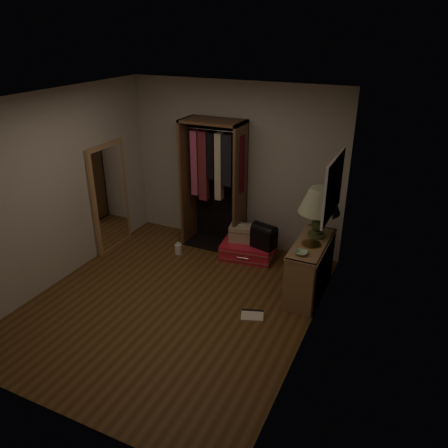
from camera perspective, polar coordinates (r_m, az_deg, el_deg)
The scene contains 13 objects.
ground at distance 5.87m, azimuth -6.69°, elevation -10.15°, with size 4.00×4.00×0.00m, color #543618.
room_walls at distance 5.16m, azimuth -6.54°, elevation 3.68°, with size 3.52×4.02×2.60m.
console_bookshelf at distance 5.98m, azimuth 11.22°, elevation -5.31°, with size 0.42×1.12×0.75m.
open_wardrobe at distance 6.82m, azimuth -1.06°, elevation 6.54°, with size 0.98×0.50×2.05m.
floor_mirror at distance 7.10m, azimuth -14.67°, elevation 3.38°, with size 0.06×0.80×1.70m.
pink_suitcase at distance 6.84m, azimuth 3.09°, elevation -3.35°, with size 0.87×0.68×0.24m.
train_case at distance 6.79m, azimuth 2.31°, elevation -1.18°, with size 0.42×0.33×0.27m.
black_bag at distance 6.58m, azimuth 5.25°, elevation -1.46°, with size 0.40×0.31×0.39m.
table_lamp at distance 5.77m, azimuth 12.41°, elevation 2.90°, with size 0.63×0.63×0.68m.
brass_tray at distance 5.73m, azimuth 11.33°, elevation -2.58°, with size 0.28×0.28×0.01m.
ceramic_bowl at distance 5.46m, azimuth 10.01°, elevation -3.73°, with size 0.16×0.16×0.04m, color #A4C4A3.
white_jug at distance 6.97m, azimuth -5.98°, elevation -3.24°, with size 0.14×0.14×0.20m.
floor_book at distance 5.60m, azimuth 3.72°, elevation -11.75°, with size 0.34×0.30×0.03m.
Camera 1 is at (2.63, -4.04, 3.34)m, focal length 35.00 mm.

